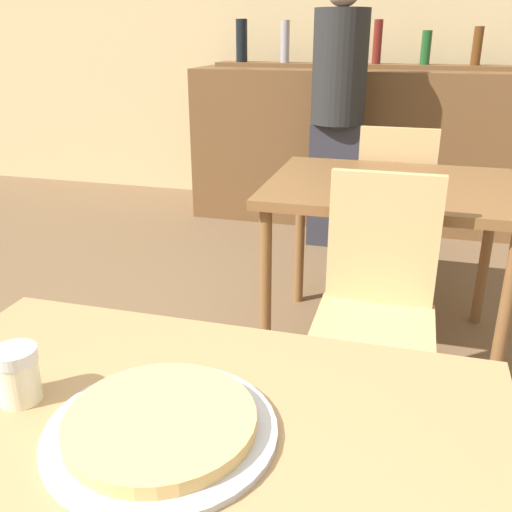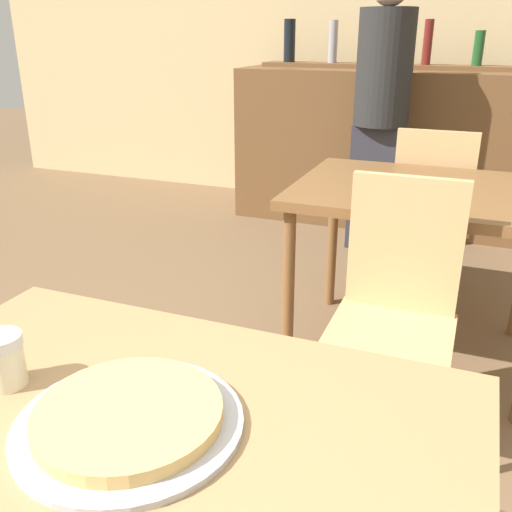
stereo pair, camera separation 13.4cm
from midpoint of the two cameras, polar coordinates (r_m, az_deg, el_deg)
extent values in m
cube|color=#D1B784|center=(4.79, 11.67, 21.59)|extent=(8.00, 0.05, 2.80)
cube|color=#A87F51|center=(0.96, -13.14, -18.82)|extent=(1.08, 0.78, 0.04)
cylinder|color=#A87F51|center=(1.63, -21.94, -18.09)|extent=(0.05, 0.05, 0.74)
cube|color=brown|center=(2.46, 11.95, 6.68)|extent=(1.03, 0.84, 0.04)
cylinder|color=brown|center=(2.33, -0.70, -3.82)|extent=(0.05, 0.05, 0.73)
cylinder|color=brown|center=(2.28, 22.02, -6.17)|extent=(0.05, 0.05, 0.73)
cylinder|color=brown|center=(2.98, 3.13, 1.90)|extent=(0.05, 0.05, 0.73)
cylinder|color=brown|center=(2.93, 20.78, 0.17)|extent=(0.05, 0.05, 0.73)
cube|color=brown|center=(4.36, 10.29, 10.55)|extent=(2.60, 0.56, 1.11)
cube|color=brown|center=(4.43, 11.00, 18.15)|extent=(2.39, 0.24, 0.03)
cylinder|color=black|center=(4.63, -2.33, 20.72)|extent=(0.09, 0.09, 0.31)
cylinder|color=#9999A3|center=(4.54, 2.04, 20.64)|extent=(0.07, 0.07, 0.30)
cylinder|color=#5B3314|center=(4.47, 6.54, 20.25)|extent=(0.06, 0.06, 0.26)
cylinder|color=maroon|center=(4.43, 11.16, 20.27)|extent=(0.06, 0.06, 0.30)
cylinder|color=#1E5123|center=(4.41, 15.77, 19.42)|extent=(0.07, 0.07, 0.23)
cylinder|color=#5B3314|center=(4.42, 20.41, 19.09)|extent=(0.07, 0.07, 0.25)
cube|color=tan|center=(1.96, 9.74, -7.22)|extent=(0.40, 0.40, 0.04)
cube|color=tan|center=(2.02, 10.77, 1.60)|extent=(0.38, 0.04, 0.48)
cylinder|color=tan|center=(1.96, 3.61, -14.84)|extent=(0.03, 0.03, 0.42)
cylinder|color=tan|center=(1.93, 13.92, -16.06)|extent=(0.03, 0.03, 0.42)
cylinder|color=tan|center=(2.23, 5.47, -9.80)|extent=(0.03, 0.03, 0.42)
cylinder|color=tan|center=(2.21, 14.31, -10.77)|extent=(0.03, 0.03, 0.42)
cube|color=tan|center=(3.19, 12.42, 4.11)|extent=(0.40, 0.40, 0.04)
cube|color=tan|center=(2.95, 12.58, 7.83)|extent=(0.38, 0.04, 0.48)
cylinder|color=tan|center=(3.42, 15.14, 1.02)|extent=(0.03, 0.03, 0.42)
cylinder|color=tan|center=(3.44, 9.49, 1.58)|extent=(0.03, 0.03, 0.42)
cylinder|color=tan|center=(3.10, 15.00, -1.10)|extent=(0.03, 0.03, 0.42)
cylinder|color=tan|center=(3.12, 8.77, -0.48)|extent=(0.03, 0.03, 0.42)
cylinder|color=#B7B7BC|center=(0.96, -13.60, -16.79)|extent=(0.37, 0.37, 0.01)
cylinder|color=#E0B266|center=(0.95, -13.70, -15.93)|extent=(0.30, 0.30, 0.02)
cylinder|color=beige|center=(1.10, -26.00, -11.22)|extent=(0.07, 0.07, 0.08)
cylinder|color=silver|center=(1.07, -26.43, -8.97)|extent=(0.08, 0.08, 0.02)
cube|color=#2D2D38|center=(3.85, 6.81, 7.02)|extent=(0.32, 0.18, 0.82)
cylinder|color=#262626|center=(3.74, 7.34, 18.19)|extent=(0.34, 0.34, 0.68)
camera|label=1|loc=(0.07, -92.86, -1.14)|focal=40.00mm
camera|label=2|loc=(0.07, 87.14, 1.14)|focal=40.00mm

